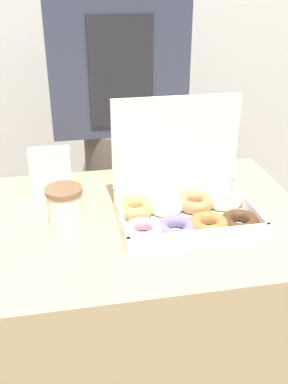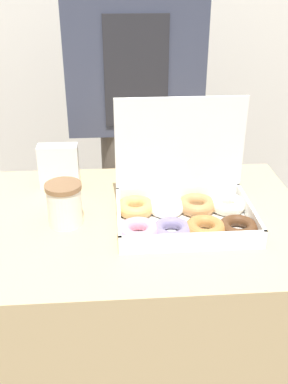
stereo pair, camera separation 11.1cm
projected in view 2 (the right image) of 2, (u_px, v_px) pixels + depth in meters
The scene contains 5 objects.
table at pixel (141, 332), 1.31m from camera, with size 0.86×0.62×0.78m.
donut_box at pixel (184, 207), 1.10m from camera, with size 0.36×0.25×0.29m.
coffee_cup at pixel (65, 204), 1.08m from camera, with size 0.09×0.09×0.11m.
napkin_holder at pixel (59, 166), 1.27m from camera, with size 0.11×0.05×0.12m.
person_customer at pixel (135, 125), 1.58m from camera, with size 0.45×0.25×1.58m.
Camera 2 is at (-0.06, -0.98, 1.35)m, focal length 42.00 mm.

